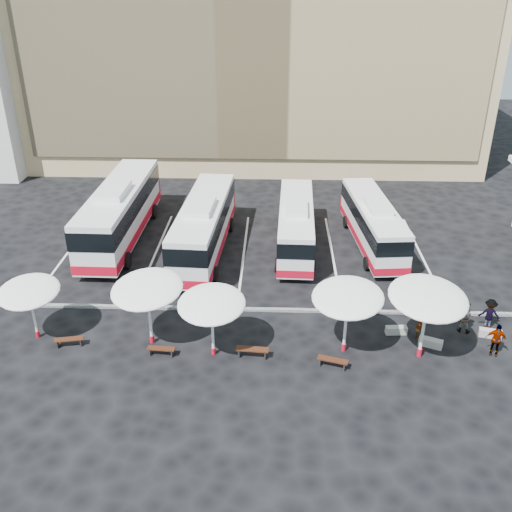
{
  "coord_description": "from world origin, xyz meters",
  "views": [
    {
      "loc": [
        2.08,
        -26.85,
        17.31
      ],
      "look_at": [
        1.0,
        3.0,
        2.2
      ],
      "focal_mm": 40.0,
      "sensor_mm": 36.0,
      "label": 1
    }
  ],
  "objects_px": {
    "wood_bench_0": "(69,340)",
    "conc_bench_0": "(396,330)",
    "sunshade_0": "(29,292)",
    "sunshade_2": "(212,304)",
    "wood_bench_2": "(252,351)",
    "sunshade_3": "(348,298)",
    "wood_bench_1": "(161,350)",
    "passenger_2": "(496,340)",
    "conc_bench_1": "(431,343)",
    "conc_bench_2": "(490,333)",
    "passenger_1": "(464,317)",
    "passenger_0": "(422,321)",
    "bus_0": "(120,210)",
    "bus_3": "(373,222)",
    "passenger_3": "(490,314)",
    "sunshade_1": "(147,289)",
    "bus_2": "(296,224)",
    "bus_1": "(204,225)",
    "wood_bench_3": "(333,361)",
    "sunshade_4": "(428,298)"
  },
  "relations": [
    {
      "from": "bus_3",
      "to": "wood_bench_2",
      "type": "relative_size",
      "value": 6.64
    },
    {
      "from": "passenger_1",
      "to": "passenger_2",
      "type": "xyz_separation_m",
      "value": [
        0.97,
        -2.01,
        0.0
      ]
    },
    {
      "from": "wood_bench_0",
      "to": "passenger_2",
      "type": "bearing_deg",
      "value": 0.17
    },
    {
      "from": "wood_bench_0",
      "to": "conc_bench_0",
      "type": "relative_size",
      "value": 1.34
    },
    {
      "from": "conc_bench_0",
      "to": "bus_3",
      "type": "bearing_deg",
      "value": 88.92
    },
    {
      "from": "sunshade_0",
      "to": "wood_bench_2",
      "type": "distance_m",
      "value": 11.65
    },
    {
      "from": "conc_bench_1",
      "to": "passenger_1",
      "type": "xyz_separation_m",
      "value": [
        2.02,
        1.44,
        0.65
      ]
    },
    {
      "from": "sunshade_0",
      "to": "sunshade_2",
      "type": "bearing_deg",
      "value": -6.99
    },
    {
      "from": "sunshade_0",
      "to": "conc_bench_0",
      "type": "relative_size",
      "value": 3.13
    },
    {
      "from": "passenger_2",
      "to": "sunshade_0",
      "type": "bearing_deg",
      "value": -164.09
    },
    {
      "from": "bus_0",
      "to": "sunshade_1",
      "type": "distance_m",
      "value": 13.38
    },
    {
      "from": "sunshade_4",
      "to": "passenger_1",
      "type": "bearing_deg",
      "value": 39.52
    },
    {
      "from": "sunshade_2",
      "to": "wood_bench_0",
      "type": "bearing_deg",
      "value": 176.68
    },
    {
      "from": "wood_bench_1",
      "to": "conc_bench_2",
      "type": "distance_m",
      "value": 17.09
    },
    {
      "from": "bus_0",
      "to": "passenger_3",
      "type": "height_order",
      "value": "bus_0"
    },
    {
      "from": "bus_2",
      "to": "bus_3",
      "type": "xyz_separation_m",
      "value": [
        5.28,
        0.51,
        0.0
      ]
    },
    {
      "from": "wood_bench_0",
      "to": "wood_bench_2",
      "type": "xyz_separation_m",
      "value": [
        9.4,
        -0.59,
        0.04
      ]
    },
    {
      "from": "conc_bench_2",
      "to": "conc_bench_1",
      "type": "bearing_deg",
      "value": -163.9
    },
    {
      "from": "bus_1",
      "to": "bus_2",
      "type": "relative_size",
      "value": 1.14
    },
    {
      "from": "conc_bench_1",
      "to": "conc_bench_2",
      "type": "bearing_deg",
      "value": 16.1
    },
    {
      "from": "passenger_0",
      "to": "passenger_1",
      "type": "distance_m",
      "value": 2.42
    },
    {
      "from": "conc_bench_1",
      "to": "passenger_0",
      "type": "bearing_deg",
      "value": 110.68
    },
    {
      "from": "bus_0",
      "to": "passenger_0",
      "type": "xyz_separation_m",
      "value": [
        18.56,
        -11.47,
        -1.22
      ]
    },
    {
      "from": "wood_bench_3",
      "to": "conc_bench_0",
      "type": "distance_m",
      "value": 4.67
    },
    {
      "from": "sunshade_2",
      "to": "wood_bench_2",
      "type": "xyz_separation_m",
      "value": [
        1.95,
        -0.15,
        -2.56
      ]
    },
    {
      "from": "bus_1",
      "to": "passenger_2",
      "type": "relative_size",
      "value": 7.12
    },
    {
      "from": "passenger_3",
      "to": "sunshade_1",
      "type": "bearing_deg",
      "value": 21.1
    },
    {
      "from": "conc_bench_2",
      "to": "passenger_1",
      "type": "height_order",
      "value": "passenger_1"
    },
    {
      "from": "bus_3",
      "to": "conc_bench_1",
      "type": "xyz_separation_m",
      "value": [
        1.34,
        -11.92,
        -1.53
      ]
    },
    {
      "from": "sunshade_0",
      "to": "wood_bench_2",
      "type": "bearing_deg",
      "value": -6.56
    },
    {
      "from": "sunshade_0",
      "to": "wood_bench_1",
      "type": "distance_m",
      "value": 7.32
    },
    {
      "from": "sunshade_2",
      "to": "conc_bench_0",
      "type": "bearing_deg",
      "value": 12.79
    },
    {
      "from": "bus_1",
      "to": "passenger_0",
      "type": "bearing_deg",
      "value": -34.49
    },
    {
      "from": "sunshade_3",
      "to": "wood_bench_1",
      "type": "relative_size",
      "value": 3.25
    },
    {
      "from": "bus_3",
      "to": "wood_bench_0",
      "type": "relative_size",
      "value": 7.35
    },
    {
      "from": "conc_bench_1",
      "to": "conc_bench_2",
      "type": "height_order",
      "value": "conc_bench_1"
    },
    {
      "from": "bus_1",
      "to": "wood_bench_3",
      "type": "bearing_deg",
      "value": -55.18
    },
    {
      "from": "bus_1",
      "to": "bus_3",
      "type": "height_order",
      "value": "bus_1"
    },
    {
      "from": "conc_bench_0",
      "to": "passenger_1",
      "type": "distance_m",
      "value": 3.64
    },
    {
      "from": "sunshade_0",
      "to": "passenger_0",
      "type": "xyz_separation_m",
      "value": [
        20.07,
        0.8,
        -1.8
      ]
    },
    {
      "from": "bus_1",
      "to": "conc_bench_2",
      "type": "relative_size",
      "value": 10.99
    },
    {
      "from": "sunshade_4",
      "to": "conc_bench_0",
      "type": "distance_m",
      "value": 3.79
    },
    {
      "from": "wood_bench_0",
      "to": "conc_bench_1",
      "type": "relative_size",
      "value": 1.27
    },
    {
      "from": "wood_bench_3",
      "to": "sunshade_1",
      "type": "bearing_deg",
      "value": 169.48
    },
    {
      "from": "bus_0",
      "to": "passenger_0",
      "type": "distance_m",
      "value": 21.85
    },
    {
      "from": "sunshade_2",
      "to": "passenger_3",
      "type": "xyz_separation_m",
      "value": [
        14.48,
        2.87,
        -2.07
      ]
    },
    {
      "from": "sunshade_3",
      "to": "passenger_3",
      "type": "distance_m",
      "value": 8.56
    },
    {
      "from": "sunshade_2",
      "to": "sunshade_3",
      "type": "distance_m",
      "value": 6.57
    },
    {
      "from": "bus_1",
      "to": "wood_bench_1",
      "type": "distance_m",
      "value": 11.84
    },
    {
      "from": "passenger_0",
      "to": "bus_0",
      "type": "bearing_deg",
      "value": 108.21
    }
  ]
}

